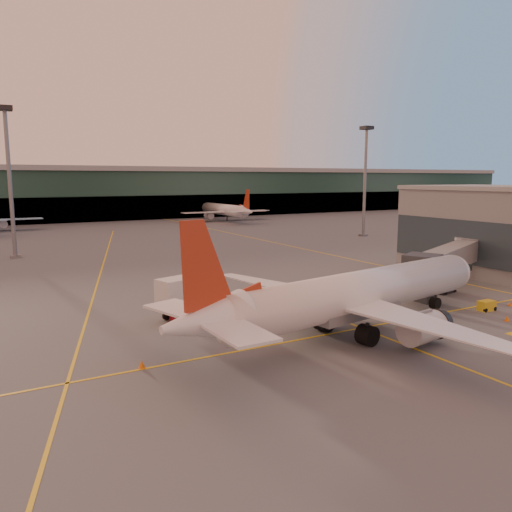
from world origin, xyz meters
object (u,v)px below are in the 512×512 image
gpu_cart (487,306)px  pushback_tug (444,287)px  main_airplane (352,296)px  catering_truck (186,295)px

gpu_cart → pushback_tug: bearing=71.4°
main_airplane → gpu_cart: main_airplane is taller
catering_truck → main_airplane: bearing=-64.2°
catering_truck → pushback_tug: size_ratio=1.78×
gpu_cart → pushback_tug: 8.38m
gpu_cart → main_airplane: bearing=-179.6°
catering_truck → gpu_cart: size_ratio=3.20×
pushback_tug → gpu_cart: bearing=-122.0°
catering_truck → gpu_cart: 31.18m
main_airplane → catering_truck: size_ratio=6.16×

